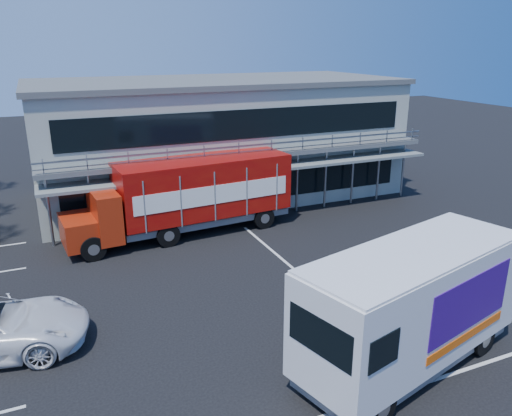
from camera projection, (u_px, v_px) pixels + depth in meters
name	position (u px, v px, depth m)	size (l,w,h in m)	color
ground	(276.00, 303.00, 19.00)	(120.00, 120.00, 0.00)	black
building	(218.00, 137.00, 31.98)	(22.40, 12.00, 7.30)	#9DA093
red_truck	(190.00, 194.00, 25.34)	(11.66, 3.63, 3.87)	#9E220C
white_van	(411.00, 305.00, 14.78)	(8.17, 4.53, 3.78)	silver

